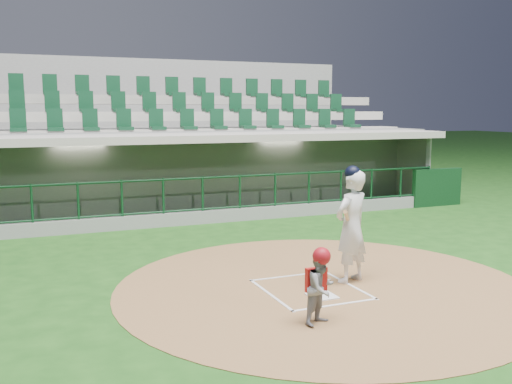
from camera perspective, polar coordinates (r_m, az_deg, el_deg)
ground at (r=10.16m, az=4.68°, el=-9.28°), size 120.00×120.00×0.00m
dirt_circle at (r=10.12m, az=6.74°, el=-9.33°), size 7.20×7.20×0.01m
home_plate at (r=9.56m, az=6.62°, el=-10.29°), size 0.43×0.43×0.02m
batter_box_chalk at (r=9.90m, az=5.48°, el=-9.66°), size 1.55×1.80×0.01m
dugout_structure at (r=17.22m, az=-6.62°, el=1.16°), size 16.40×3.70×3.00m
seating_deck at (r=20.09m, az=-9.52°, el=3.43°), size 17.00×6.72×5.15m
batter at (r=10.19m, az=9.51°, el=-3.26°), size 0.96×0.99×2.08m
catcher at (r=8.26m, az=6.51°, el=-9.28°), size 0.62×0.57×1.12m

